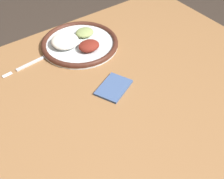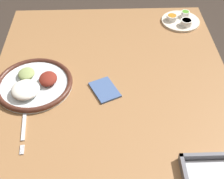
# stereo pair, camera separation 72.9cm
# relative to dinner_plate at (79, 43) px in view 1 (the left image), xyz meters

# --- Properties ---
(dining_table) EXTENTS (1.29, 0.93, 0.74)m
(dining_table) POSITION_rel_dinner_plate_xyz_m (0.08, 0.30, -0.11)
(dining_table) COLOR olive
(dining_table) RESTS_ON ground_plane
(dinner_plate) EXTENTS (0.29, 0.29, 0.05)m
(dinner_plate) POSITION_rel_dinner_plate_xyz_m (0.00, 0.00, 0.00)
(dinner_plate) COLOR silver
(dinner_plate) RESTS_ON dining_table
(fork) EXTENTS (0.22, 0.04, 0.00)m
(fork) POSITION_rel_dinner_plate_xyz_m (0.18, -0.01, -0.01)
(fork) COLOR silver
(fork) RESTS_ON dining_table
(napkin) EXTENTS (0.14, 0.13, 0.01)m
(napkin) POSITION_rel_dinner_plate_xyz_m (0.03, 0.27, -0.01)
(napkin) COLOR #3F598C
(napkin) RESTS_ON dining_table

